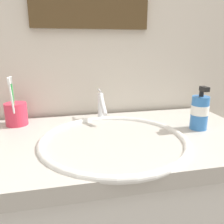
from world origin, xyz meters
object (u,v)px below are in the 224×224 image
object	(u,v)px
faucet	(101,105)
toothbrush_green	(13,99)
toothbrush_white	(12,100)
toothbrush_cup	(16,114)
soap_dispenser	(200,112)

from	to	relation	value
faucet	toothbrush_green	xyz separation A→B (m)	(-0.34, -0.03, 0.05)
faucet	toothbrush_green	distance (m)	0.34
toothbrush_white	faucet	bearing A→B (deg)	8.14
toothbrush_cup	toothbrush_green	world-z (taller)	toothbrush_green
faucet	toothbrush_white	distance (m)	0.34
toothbrush_white	soap_dispenser	world-z (taller)	toothbrush_white
soap_dispenser	faucet	bearing A→B (deg)	149.80
toothbrush_green	toothbrush_white	bearing A→B (deg)	-90.59
soap_dispenser	toothbrush_white	bearing A→B (deg)	167.67
faucet	soap_dispenser	world-z (taller)	soap_dispenser
toothbrush_green	soap_dispenser	distance (m)	0.69
toothbrush_green	soap_dispenser	xyz separation A→B (m)	(0.67, -0.17, -0.05)
toothbrush_green	toothbrush_cup	bearing A→B (deg)	91.89
faucet	toothbrush_green	size ratio (longest dim) A/B	0.77
toothbrush_white	toothbrush_cup	bearing A→B (deg)	91.02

